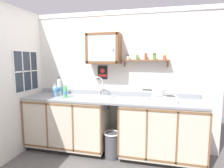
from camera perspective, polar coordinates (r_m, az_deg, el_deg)
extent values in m
plane|color=#565451|center=(3.12, -2.32, -23.01)|extent=(5.95, 5.95, 0.00)
cube|color=silver|center=(3.39, 0.83, 1.13)|extent=(3.55, 0.05, 2.42)
cube|color=white|center=(3.43, 0.75, 20.71)|extent=(3.55, 0.02, 0.05)
cube|color=silver|center=(3.26, -30.17, -0.14)|extent=(0.05, 3.47, 2.42)
cube|color=black|center=(3.68, -12.61, -17.56)|extent=(1.36, 0.57, 0.08)
cube|color=beige|center=(3.48, -13.05, -10.94)|extent=(1.38, 0.63, 0.83)
cube|color=brown|center=(3.11, -15.89, -6.06)|extent=(1.38, 0.01, 0.03)
cube|color=brown|center=(3.36, -15.42, -18.45)|extent=(1.38, 0.01, 0.03)
cube|color=brown|center=(3.60, -25.49, -10.89)|extent=(0.02, 0.01, 0.76)
cube|color=brown|center=(3.33, -19.19, -12.01)|extent=(0.02, 0.01, 0.76)
cube|color=brown|center=(3.12, -11.85, -13.12)|extent=(0.02, 0.01, 0.76)
cube|color=brown|center=(2.96, -3.50, -14.13)|extent=(0.02, 0.01, 0.76)
cube|color=black|center=(3.35, 14.42, -20.22)|extent=(1.22, 0.57, 0.08)
cube|color=beige|center=(3.14, 14.70, -13.07)|extent=(1.25, 0.63, 0.83)
cube|color=brown|center=(2.72, 15.06, -7.97)|extent=(1.25, 0.01, 0.03)
cube|color=brown|center=(3.00, 14.55, -21.75)|extent=(1.25, 0.01, 0.03)
cube|color=brown|center=(2.89, 1.91, -14.62)|extent=(0.02, 0.01, 0.76)
cube|color=brown|center=(2.84, 10.45, -15.15)|extent=(0.02, 0.01, 0.76)
cube|color=brown|center=(2.86, 19.13, -15.35)|extent=(0.02, 0.01, 0.76)
cube|color=brown|center=(2.93, 27.56, -15.22)|extent=(0.02, 0.01, 0.76)
cube|color=gray|center=(3.11, -0.58, -4.75)|extent=(2.91, 0.66, 0.03)
cube|color=gray|center=(3.39, 0.69, -2.79)|extent=(2.91, 0.02, 0.08)
cube|color=silver|center=(3.19, -4.67, -4.08)|extent=(0.52, 0.37, 0.01)
cube|color=slate|center=(3.22, -4.65, -6.69)|extent=(0.44, 0.30, 0.01)
cube|color=slate|center=(3.35, -3.84, -4.94)|extent=(0.44, 0.01, 0.15)
cube|color=slate|center=(3.07, -5.56, -6.10)|extent=(0.44, 0.01, 0.15)
cylinder|color=#4C4C51|center=(3.22, -4.64, -6.73)|extent=(0.04, 0.04, 0.01)
cylinder|color=silver|center=(3.39, -3.90, -3.30)|extent=(0.05, 0.05, 0.02)
cylinder|color=silver|center=(3.36, -3.91, -1.22)|extent=(0.02, 0.02, 0.22)
torus|color=silver|center=(3.26, -4.42, 0.51)|extent=(0.20, 0.02, 0.20)
cylinder|color=silver|center=(3.36, -2.93, -2.79)|extent=(0.02, 0.02, 0.05)
cube|color=silver|center=(3.03, 15.55, -4.30)|extent=(0.39, 0.30, 0.08)
cylinder|color=#2D2D2D|center=(3.04, 13.81, -3.39)|extent=(0.16, 0.16, 0.01)
cylinder|color=#2D2D2D|center=(3.05, 17.31, -3.49)|extent=(0.16, 0.16, 0.01)
cylinder|color=black|center=(2.90, 13.78, -4.78)|extent=(0.03, 0.02, 0.03)
cylinder|color=black|center=(2.90, 17.47, -4.88)|extent=(0.03, 0.02, 0.03)
cylinder|color=silver|center=(3.04, 13.84, -2.48)|extent=(0.20, 0.20, 0.09)
torus|color=silver|center=(3.03, 13.87, -1.63)|extent=(0.20, 0.20, 0.01)
cylinder|color=black|center=(3.04, 10.62, -1.78)|extent=(0.15, 0.02, 0.02)
cylinder|color=#4CB266|center=(3.29, -14.03, -2.38)|extent=(0.07, 0.07, 0.18)
cone|color=#4CB266|center=(3.28, -14.09, -0.51)|extent=(0.07, 0.07, 0.03)
cylinder|color=white|center=(3.27, -14.10, -0.06)|extent=(0.03, 0.03, 0.02)
cylinder|color=#3F8CCC|center=(3.30, -14.02, -2.54)|extent=(0.07, 0.07, 0.05)
cylinder|color=silver|center=(3.52, -15.72, -1.07)|extent=(0.07, 0.07, 0.28)
cone|color=silver|center=(3.50, -15.81, 1.44)|extent=(0.07, 0.07, 0.03)
cylinder|color=#262626|center=(3.50, -15.83, 1.87)|extent=(0.03, 0.03, 0.02)
cylinder|color=#3F8CCC|center=(3.52, -15.71, -1.50)|extent=(0.07, 0.07, 0.08)
cylinder|color=#8CB7E0|center=(3.44, -16.92, -2.26)|extent=(0.08, 0.08, 0.16)
cone|color=#8CB7E0|center=(3.42, -16.99, -0.61)|extent=(0.08, 0.08, 0.04)
cylinder|color=white|center=(3.42, -17.00, -0.14)|extent=(0.04, 0.04, 0.02)
cylinder|color=#3F8CCC|center=(3.43, -16.93, -2.05)|extent=(0.08, 0.08, 0.05)
cube|color=brown|center=(3.26, -2.52, 10.66)|extent=(0.58, 0.26, 0.52)
cube|color=silver|center=(3.13, -3.23, 10.79)|extent=(0.47, 0.01, 0.42)
cube|color=brown|center=(3.22, -7.75, 10.65)|extent=(0.05, 0.01, 0.48)
cube|color=brown|center=(3.07, 1.51, 10.88)|extent=(0.05, 0.01, 0.48)
cube|color=brown|center=(3.15, -3.27, 15.01)|extent=(0.54, 0.01, 0.04)
cube|color=brown|center=(3.13, -3.20, 6.55)|extent=(0.54, 0.01, 0.04)
sphere|color=olive|center=(3.06, 0.38, 10.40)|extent=(0.02, 0.02, 0.02)
cube|color=brown|center=(3.20, 10.13, 7.08)|extent=(0.78, 0.14, 0.02)
cube|color=brown|center=(3.29, 3.84, 6.11)|extent=(0.02, 0.03, 0.10)
cube|color=brown|center=(3.25, 16.58, 5.80)|extent=(0.02, 0.03, 0.10)
cylinder|color=silver|center=(3.24, 4.84, 7.93)|extent=(0.05, 0.05, 0.06)
cylinder|color=black|center=(3.24, 4.85, 8.63)|extent=(0.05, 0.05, 0.02)
cylinder|color=#598C3F|center=(3.22, 7.60, 8.07)|extent=(0.04, 0.04, 0.08)
cylinder|color=white|center=(3.22, 7.62, 8.94)|extent=(0.04, 0.04, 0.02)
cylinder|color=brown|center=(3.21, 10.20, 8.11)|extent=(0.04, 0.04, 0.09)
cylinder|color=red|center=(3.21, 10.22, 9.06)|extent=(0.04, 0.04, 0.02)
cylinder|color=#598C3F|center=(3.17, 12.77, 7.99)|extent=(0.05, 0.05, 0.08)
cylinder|color=black|center=(3.18, 12.80, 8.90)|extent=(0.05, 0.05, 0.02)
cylinder|color=#CC4C33|center=(3.20, 15.63, 7.72)|extent=(0.05, 0.05, 0.07)
cylinder|color=yellow|center=(3.20, 15.65, 8.45)|extent=(0.05, 0.05, 0.02)
cube|color=black|center=(3.40, -2.89, 3.53)|extent=(0.18, 0.01, 0.25)
cube|color=red|center=(3.40, -2.91, 2.59)|extent=(0.15, 0.00, 0.04)
cylinder|color=red|center=(3.40, -2.92, 4.05)|extent=(0.08, 0.00, 0.08)
cube|color=#262D38|center=(3.59, -24.48, 3.56)|extent=(0.01, 0.56, 0.67)
cube|color=white|center=(3.59, -24.61, 3.56)|extent=(0.02, 0.61, 0.71)
cube|color=white|center=(3.50, -25.43, 3.44)|extent=(0.01, 0.02, 0.67)
cube|color=white|center=(3.66, -23.43, 3.68)|extent=(0.01, 0.02, 0.67)
cube|color=white|center=(3.58, -24.41, 3.56)|extent=(0.01, 0.56, 0.02)
cylinder|color=#4C4C51|center=(3.18, -0.05, -18.17)|extent=(0.24, 0.24, 0.41)
torus|color=white|center=(3.10, -0.05, -14.71)|extent=(0.27, 0.27, 0.02)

